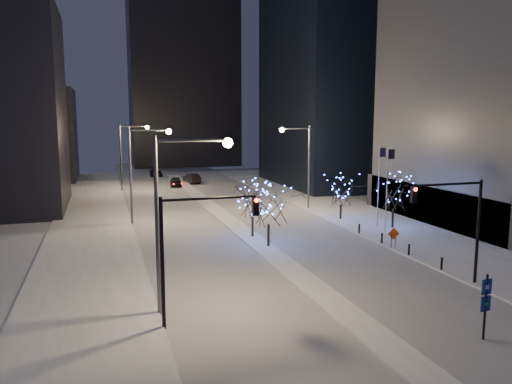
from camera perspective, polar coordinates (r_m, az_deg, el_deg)
name	(u,v)px	position (r m, az deg, el deg)	size (l,w,h in m)	color
ground	(338,308)	(30.13, 9.30, -12.90)	(160.00, 160.00, 0.00)	silver
road	(211,207)	(62.33, -5.18, -1.67)	(20.00, 130.00, 0.02)	#B0B5C0
median	(220,213)	(57.52, -4.14, -2.44)	(2.00, 80.00, 0.15)	white
east_sidewalk	(381,222)	(53.99, 14.12, -3.40)	(10.00, 90.00, 0.15)	white
west_sidewalk	(90,243)	(46.33, -18.39, -5.52)	(8.00, 90.00, 0.15)	white
filler_west_far	(20,135)	(96.00, -25.32, 5.90)	(18.00, 16.00, 16.00)	black
horizon_block	(183,74)	(118.95, -8.34, 13.22)	(24.00, 14.00, 42.00)	black
street_lamp_w_near	(176,199)	(27.65, -9.12, -0.84)	(4.40, 0.56, 10.00)	#595E66
street_lamp_w_mid	(141,162)	(52.36, -13.04, 3.39)	(4.40, 0.56, 10.00)	#595E66
street_lamp_w_far	(128,148)	(77.25, -14.45, 4.90)	(4.40, 0.56, 10.00)	#595E66
street_lamp_east	(302,156)	(59.74, 5.28, 4.12)	(3.90, 0.56, 10.00)	#595E66
traffic_signal_west	(192,238)	(26.13, -7.31, -5.24)	(5.26, 0.43, 7.00)	black
traffic_signal_east	(459,215)	(34.43, 22.19, -2.48)	(5.26, 0.43, 7.00)	black
flagpoles	(383,182)	(50.07, 14.34, 1.16)	(1.35, 2.60, 8.00)	silver
bollards	(395,244)	(43.13, 15.58, -5.71)	(0.16, 12.16, 0.90)	black
car_near	(176,182)	(81.14, -9.15, 1.14)	(1.79, 4.45, 1.52)	black
car_mid	(192,178)	(85.11, -7.35, 1.56)	(1.74, 4.99, 1.65)	black
car_far	(156,172)	(96.60, -11.38, 2.25)	(2.17, 5.33, 1.55)	black
holiday_tree_median_near	(269,203)	(41.89, 1.44, -1.30)	(5.01, 5.01, 5.83)	black
holiday_tree_median_far	(253,201)	(45.32, -0.40, -0.99)	(4.48, 4.48, 5.14)	black
holiday_tree_plaza_near	(394,193)	(51.02, 15.47, -0.10)	(4.50, 4.50, 5.39)	black
holiday_tree_plaza_far	(341,191)	(54.21, 9.71, 0.16)	(5.08, 5.08, 4.91)	black
wayfinding_sign	(486,300)	(27.48, 24.78, -11.15)	(0.60, 0.15, 3.36)	black
construction_sign	(394,236)	(43.36, 15.44, -4.82)	(1.05, 0.13, 1.73)	black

